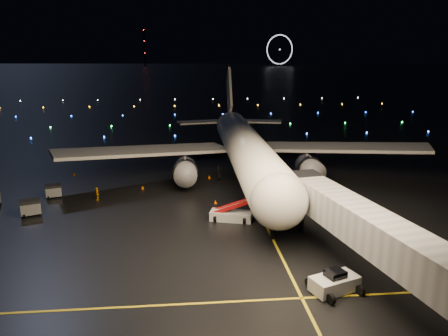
{
  "coord_description": "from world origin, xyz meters",
  "views": [
    {
      "loc": [
        3.05,
        -39.88,
        18.49
      ],
      "look_at": [
        7.91,
        12.0,
        5.0
      ],
      "focal_mm": 35.0,
      "sensor_mm": 36.0,
      "label": 1
    }
  ],
  "objects_px": {
    "crew_c": "(97,194)",
    "belt_loader": "(231,206)",
    "pushback_tug": "(335,281)",
    "baggage_cart_1": "(53,191)",
    "baggage_cart_0": "(30,208)",
    "airliner": "(243,125)"
  },
  "relations": [
    {
      "from": "pushback_tug",
      "to": "baggage_cart_1",
      "type": "height_order",
      "value": "pushback_tug"
    },
    {
      "from": "pushback_tug",
      "to": "baggage_cart_1",
      "type": "distance_m",
      "value": 39.93
    },
    {
      "from": "baggage_cart_0",
      "to": "baggage_cart_1",
      "type": "bearing_deg",
      "value": 62.9
    },
    {
      "from": "airliner",
      "to": "baggage_cart_0",
      "type": "relative_size",
      "value": 25.72
    },
    {
      "from": "crew_c",
      "to": "baggage_cart_1",
      "type": "height_order",
      "value": "crew_c"
    },
    {
      "from": "belt_loader",
      "to": "crew_c",
      "type": "relative_size",
      "value": 3.97
    },
    {
      "from": "airliner",
      "to": "baggage_cart_1",
      "type": "relative_size",
      "value": 28.65
    },
    {
      "from": "airliner",
      "to": "baggage_cart_0",
      "type": "height_order",
      "value": "airliner"
    },
    {
      "from": "belt_loader",
      "to": "crew_c",
      "type": "distance_m",
      "value": 18.88
    },
    {
      "from": "baggage_cart_1",
      "to": "airliner",
      "type": "bearing_deg",
      "value": -0.27
    },
    {
      "from": "crew_c",
      "to": "belt_loader",
      "type": "bearing_deg",
      "value": 51.86
    },
    {
      "from": "baggage_cart_0",
      "to": "baggage_cart_1",
      "type": "distance_m",
      "value": 6.84
    },
    {
      "from": "airliner",
      "to": "crew_c",
      "type": "xyz_separation_m",
      "value": [
        -20.7,
        -10.42,
        -7.21
      ]
    },
    {
      "from": "pushback_tug",
      "to": "baggage_cart_0",
      "type": "bearing_deg",
      "value": 125.56
    },
    {
      "from": "pushback_tug",
      "to": "airliner",
      "type": "bearing_deg",
      "value": 73.56
    },
    {
      "from": "airliner",
      "to": "belt_loader",
      "type": "bearing_deg",
      "value": -101.21
    },
    {
      "from": "pushback_tug",
      "to": "baggage_cart_1",
      "type": "relative_size",
      "value": 1.93
    },
    {
      "from": "belt_loader",
      "to": "pushback_tug",
      "type": "bearing_deg",
      "value": -51.92
    },
    {
      "from": "belt_loader",
      "to": "baggage_cart_0",
      "type": "relative_size",
      "value": 3.15
    },
    {
      "from": "airliner",
      "to": "crew_c",
      "type": "height_order",
      "value": "airliner"
    },
    {
      "from": "belt_loader",
      "to": "baggage_cart_0",
      "type": "distance_m",
      "value": 23.9
    },
    {
      "from": "belt_loader",
      "to": "baggage_cart_1",
      "type": "height_order",
      "value": "belt_loader"
    }
  ]
}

